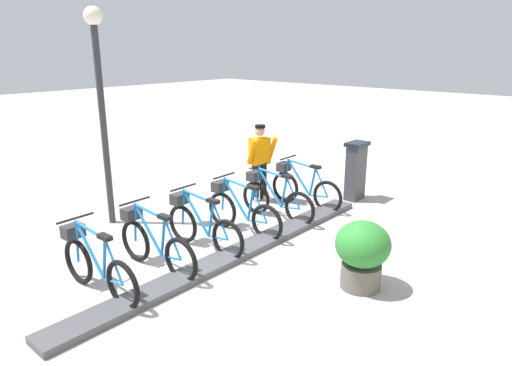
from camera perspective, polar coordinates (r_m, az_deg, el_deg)
name	(u,v)px	position (r m, az deg, el deg)	size (l,w,h in m)	color
ground_plane	(237,256)	(7.50, -2.33, -9.03)	(60.00, 60.00, 0.00)	#AAA5A7
dock_rail_base	(237,253)	(7.48, -2.33, -8.68)	(0.44, 6.49, 0.10)	#47474C
payment_kiosk	(356,170)	(10.20, 12.26, 1.59)	(0.36, 0.52, 1.28)	#38383D
bike_docked_0	(303,187)	(9.62, 5.83, -0.48)	(1.72, 0.54, 1.02)	black
bike_docked_1	(274,198)	(8.90, 2.26, -1.83)	(1.72, 0.54, 1.02)	black
bike_docked_2	(241,210)	(8.23, -1.93, -3.40)	(1.72, 0.54, 1.02)	black
bike_docked_3	(201,225)	(7.61, -6.85, -5.21)	(1.72, 0.54, 1.02)	black
bike_docked_4	(154,243)	(7.07, -12.60, -7.26)	(1.72, 0.54, 1.02)	black
bike_docked_5	(96,265)	(6.62, -19.29, -9.54)	(1.72, 0.54, 1.02)	black
worker_near_rack	(260,160)	(9.85, 0.47, 2.90)	(0.56, 0.69, 1.66)	white
lamp_post	(100,87)	(8.71, -18.83, 11.24)	(0.32, 0.32, 3.90)	#2D2D33
planter_bush	(362,252)	(6.53, 13.07, -8.29)	(0.76, 0.76, 0.97)	#59544C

